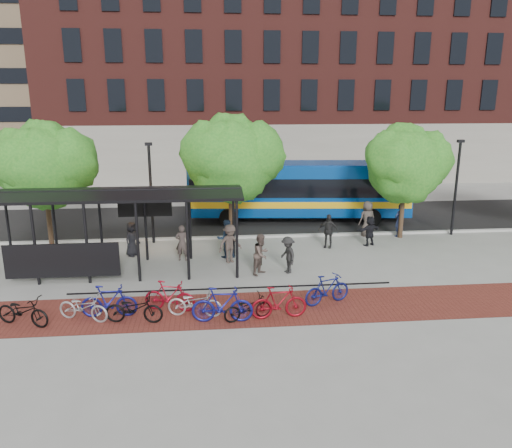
{
  "coord_description": "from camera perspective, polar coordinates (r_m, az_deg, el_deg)",
  "views": [
    {
      "loc": [
        -4.07,
        -21.41,
        7.49
      ],
      "look_at": [
        -1.96,
        0.8,
        1.6
      ],
      "focal_mm": 35.0,
      "sensor_mm": 36.0,
      "label": 1
    }
  ],
  "objects": [
    {
      "name": "bus_shelter",
      "position": [
        21.79,
        -16.06,
        2.31
      ],
      "size": [
        10.6,
        3.07,
        3.6
      ],
      "color": "black",
      "rests_on": "ground"
    },
    {
      "name": "pedestrian_4",
      "position": [
        24.96,
        8.24,
        -0.79
      ],
      "size": [
        1.08,
        0.78,
        1.71
      ],
      "primitive_type": "imported",
      "rotation": [
        0.0,
        0.0,
        5.87
      ],
      "color": "#252525",
      "rests_on": "ground"
    },
    {
      "name": "brick_strip",
      "position": [
        18.16,
        1.63,
        -9.58
      ],
      "size": [
        24.0,
        3.0,
        0.01
      ],
      "primitive_type": "cube",
      "color": "maroon",
      "rests_on": "ground"
    },
    {
      "name": "bike_2",
      "position": [
        18.02,
        -19.14,
        -8.96
      ],
      "size": [
        1.96,
        1.26,
        0.97
      ],
      "primitive_type": "imported",
      "rotation": [
        0.0,
        0.0,
        1.21
      ],
      "color": "#AEAEB1",
      "rests_on": "ground"
    },
    {
      "name": "pedestrian_6",
      "position": [
        27.36,
        12.61,
        0.6
      ],
      "size": [
        1.05,
        0.82,
        1.91
      ],
      "primitive_type": "imported",
      "rotation": [
        0.0,
        0.0,
        3.39
      ],
      "color": "#483E39",
      "rests_on": "ground"
    },
    {
      "name": "bike_4",
      "position": [
        17.37,
        -13.77,
        -9.36
      ],
      "size": [
        2.01,
        0.91,
        1.02
      ],
      "primitive_type": "imported",
      "rotation": [
        0.0,
        0.0,
        1.44
      ],
      "color": "black",
      "rests_on": "ground"
    },
    {
      "name": "curb",
      "position": [
        26.78,
        3.54,
        -1.35
      ],
      "size": [
        160.0,
        0.25,
        0.12
      ],
      "primitive_type": "cube",
      "color": "#B7B7B2",
      "rests_on": "ground"
    },
    {
      "name": "bike_rack_rail",
      "position": [
        18.88,
        -2.67,
        -8.61
      ],
      "size": [
        12.0,
        0.05,
        0.95
      ],
      "primitive_type": "cube",
      "color": "black",
      "rests_on": "ground"
    },
    {
      "name": "building_brick",
      "position": [
        49.52,
        11.64,
        17.41
      ],
      "size": [
        55.0,
        14.0,
        20.0
      ],
      "primitive_type": "cube",
      "color": "#5D2520",
      "rests_on": "ground"
    },
    {
      "name": "tree_a",
      "position": [
        26.17,
        -22.95,
        6.49
      ],
      "size": [
        4.9,
        4.0,
        6.18
      ],
      "color": "#382619",
      "rests_on": "ground"
    },
    {
      "name": "bike_11",
      "position": [
        18.47,
        8.15,
        -7.39
      ],
      "size": [
        1.95,
        1.17,
        1.13
      ],
      "primitive_type": "imported",
      "rotation": [
        0.0,
        0.0,
        1.94
      ],
      "color": "navy",
      "rests_on": "ground"
    },
    {
      "name": "bus",
      "position": [
        29.89,
        4.88,
        4.16
      ],
      "size": [
        13.15,
        4.02,
        3.49
      ],
      "rotation": [
        0.0,
        0.0,
        -0.09
      ],
      "color": "#083D93",
      "rests_on": "ground"
    },
    {
      "name": "tree_b",
      "position": [
        24.97,
        -2.73,
        7.8
      ],
      "size": [
        5.15,
        4.2,
        6.47
      ],
      "color": "#382619",
      "rests_on": "ground"
    },
    {
      "name": "pedestrian_0",
      "position": [
        24.18,
        -13.98,
        -1.67
      ],
      "size": [
        0.9,
        0.96,
        1.65
      ],
      "primitive_type": "imported",
      "rotation": [
        0.0,
        0.0,
        0.93
      ],
      "color": "black",
      "rests_on": "ground"
    },
    {
      "name": "lamp_post_left",
      "position": [
        25.62,
        -11.91,
        3.8
      ],
      "size": [
        0.35,
        0.2,
        5.12
      ],
      "color": "black",
      "rests_on": "ground"
    },
    {
      "name": "building_tower",
      "position": [
        63.01,
        -17.48,
        21.0
      ],
      "size": [
        22.0,
        22.0,
        30.0
      ],
      "primitive_type": "cube",
      "color": "#7A664C",
      "rests_on": "ground"
    },
    {
      "name": "bike_8",
      "position": [
        17.1,
        -0.94,
        -9.53
      ],
      "size": [
        1.81,
        1.06,
        0.9
      ],
      "primitive_type": "imported",
      "rotation": [
        0.0,
        0.0,
        1.86
      ],
      "color": "black",
      "rests_on": "ground"
    },
    {
      "name": "asphalt_street",
      "position": [
        30.62,
        2.39,
        0.62
      ],
      "size": [
        160.0,
        8.0,
        0.01
      ],
      "primitive_type": "cube",
      "color": "black",
      "rests_on": "ground"
    },
    {
      "name": "bike_0",
      "position": [
        18.39,
        -25.1,
        -9.0
      ],
      "size": [
        2.06,
        1.33,
        1.02
      ],
      "primitive_type": "imported",
      "rotation": [
        0.0,
        0.0,
        1.21
      ],
      "color": "black",
      "rests_on": "ground"
    },
    {
      "name": "pedestrian_8",
      "position": [
        21.08,
        0.62,
        -3.47
      ],
      "size": [
        1.07,
        1.09,
        1.77
      ],
      "primitive_type": "imported",
      "rotation": [
        0.0,
        0.0,
        0.87
      ],
      "color": "brown",
      "rests_on": "ground"
    },
    {
      "name": "bike_5",
      "position": [
        18.0,
        -9.83,
        -8.1
      ],
      "size": [
        1.92,
        0.98,
        1.11
      ],
      "primitive_type": "imported",
      "rotation": [
        0.0,
        0.0,
        1.31
      ],
      "color": "maroon",
      "rests_on": "ground"
    },
    {
      "name": "bike_7",
      "position": [
        16.92,
        -3.88,
        -9.2
      ],
      "size": [
        2.11,
        0.73,
        1.25
      ],
      "primitive_type": "imported",
      "rotation": [
        0.0,
        0.0,
        1.5
      ],
      "color": "navy",
      "rests_on": "ground"
    },
    {
      "name": "pedestrian_7",
      "position": [
        27.71,
        16.06,
        0.41
      ],
      "size": [
        0.77,
        0.68,
        1.77
      ],
      "primitive_type": "imported",
      "rotation": [
        0.0,
        0.0,
        3.63
      ],
      "color": "#1D2443",
      "rests_on": "ground"
    },
    {
      "name": "ground",
      "position": [
        23.04,
        5.07,
        -4.24
      ],
      "size": [
        160.0,
        160.0,
        0.0
      ],
      "primitive_type": "plane",
      "color": "#9E9E99",
      "rests_on": "ground"
    },
    {
      "name": "tree_c",
      "position": [
        26.98,
        16.87,
        6.84
      ],
      "size": [
        4.66,
        3.8,
        5.92
      ],
      "color": "#382619",
      "rests_on": "ground"
    },
    {
      "name": "bike_3",
      "position": [
        17.98,
        -16.46,
        -8.46
      ],
      "size": [
        1.94,
        0.58,
        1.16
      ],
      "primitive_type": "imported",
      "rotation": [
        0.0,
        0.0,
        1.55
      ],
      "color": "navy",
      "rests_on": "ground"
    },
    {
      "name": "bike_6",
      "position": [
        17.47,
        -7.02,
        -8.92
      ],
      "size": [
        1.99,
        1.01,
        1.0
      ],
      "primitive_type": "imported",
      "rotation": [
        0.0,
        0.0,
        1.38
      ],
      "color": "#B1B1B4",
      "rests_on": "ground"
    },
    {
      "name": "bike_9",
      "position": [
        17.18,
        2.64,
        -8.93
      ],
      "size": [
        1.97,
        0.67,
        1.17
      ],
      "primitive_type": "imported",
      "rotation": [
        0.0,
        0.0,
        1.64
      ],
      "color": "maroon",
      "rests_on": "ground"
    },
    {
      "name": "pedestrian_2",
      "position": [
        23.28,
        -3.43,
        -1.67
      ],
      "size": [
        1.0,
        0.85,
        1.81
      ],
      "primitive_type": "imported",
      "rotation": [
        0.0,
        0.0,
        3.34
      ],
      "color": "#1E2E46",
      "rests_on": "ground"
    },
    {
      "name": "pedestrian_5",
      "position": [
        25.71,
        12.87,
        -0.77
      ],
      "size": [
        1.47,
        0.98,
        1.52
      ],
      "primitive_type": "imported",
      "rotation": [
        0.0,
        0.0,
        3.55
      ],
      "color": "black",
      "rests_on": "ground"
    },
    {
      "name": "pedestrian_1",
      "position": [
        23.06,
        -8.45,
        -2.14
      ],
      "size": [
        0.65,
        0.46,
        1.68
      ],
      "primitive_type": "imported",
      "rotation": [
        0.0,
        0.0,
        3.03
      ],
      "color": "#483D3A",
      "rests_on": "ground"
    },
    {
      "name": "lamp_post_right",
      "position": [
        28.61,
        21.91,
        4.17
      ],
      "size": [
        0.35,
        0.2,
        5.12
      ],
      "color": "black",
      "rests_on": "ground"
    },
    {
      "name": "pedestrian_9",
      "position": [
        21.3,
        3.65,
        -3.55
      ],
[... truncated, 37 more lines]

